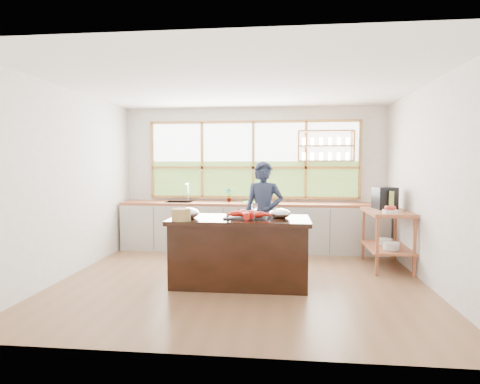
# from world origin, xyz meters

# --- Properties ---
(ground_plane) EXTENTS (5.00, 5.00, 0.00)m
(ground_plane) POSITION_xyz_m (0.00, 0.00, 0.00)
(ground_plane) COLOR brown
(room_shell) EXTENTS (5.02, 4.52, 2.71)m
(room_shell) POSITION_xyz_m (0.02, 0.51, 1.75)
(room_shell) COLOR silver
(room_shell) RESTS_ON ground_plane
(back_counter) EXTENTS (4.90, 0.63, 0.90)m
(back_counter) POSITION_xyz_m (-0.02, 1.94, 0.45)
(back_counter) COLOR #AFACA4
(back_counter) RESTS_ON ground_plane
(right_shelf_unit) EXTENTS (0.62, 1.10, 0.90)m
(right_shelf_unit) POSITION_xyz_m (2.19, 0.89, 0.60)
(right_shelf_unit) COLOR #A35736
(right_shelf_unit) RESTS_ON ground_plane
(island) EXTENTS (1.85, 0.90, 0.90)m
(island) POSITION_xyz_m (0.00, -0.20, 0.45)
(island) COLOR black
(island) RESTS_ON ground_plane
(cook) EXTENTS (0.62, 0.42, 1.66)m
(cook) POSITION_xyz_m (0.27, 0.68, 0.83)
(cook) COLOR #1C243A
(cook) RESTS_ON ground_plane
(potted_plant) EXTENTS (0.16, 0.12, 0.27)m
(potted_plant) POSITION_xyz_m (-0.45, 2.00, 1.04)
(potted_plant) COLOR slate
(potted_plant) RESTS_ON back_counter
(cutting_board) EXTENTS (0.45, 0.37, 0.01)m
(cutting_board) POSITION_xyz_m (0.03, 1.94, 0.91)
(cutting_board) COLOR green
(cutting_board) RESTS_ON back_counter
(espresso_machine) EXTENTS (0.36, 0.38, 0.35)m
(espresso_machine) POSITION_xyz_m (2.19, 1.09, 1.08)
(espresso_machine) COLOR black
(espresso_machine) RESTS_ON right_shelf_unit
(wine_bottle) EXTENTS (0.10, 0.10, 0.30)m
(wine_bottle) POSITION_xyz_m (2.24, 0.89, 1.05)
(wine_bottle) COLOR #93B654
(wine_bottle) RESTS_ON right_shelf_unit
(fruit_bowl) EXTENTS (0.22, 0.22, 0.11)m
(fruit_bowl) POSITION_xyz_m (2.14, 0.56, 0.95)
(fruit_bowl) COLOR white
(fruit_bowl) RESTS_ON right_shelf_unit
(slate_board) EXTENTS (0.57, 0.43, 0.02)m
(slate_board) POSITION_xyz_m (0.08, -0.20, 0.91)
(slate_board) COLOR black
(slate_board) RESTS_ON island
(lobster_pile) EXTENTS (0.52, 0.48, 0.08)m
(lobster_pile) POSITION_xyz_m (0.10, -0.23, 0.96)
(lobster_pile) COLOR red
(lobster_pile) RESTS_ON slate_board
(mixing_bowl_left) EXTENTS (0.31, 0.31, 0.15)m
(mixing_bowl_left) POSITION_xyz_m (-0.70, -0.27, 0.96)
(mixing_bowl_left) COLOR silver
(mixing_bowl_left) RESTS_ON island
(mixing_bowl_right) EXTENTS (0.29, 0.29, 0.14)m
(mixing_bowl_right) POSITION_xyz_m (0.53, -0.14, 0.96)
(mixing_bowl_right) COLOR silver
(mixing_bowl_right) RESTS_ON island
(wine_glass) EXTENTS (0.08, 0.08, 0.22)m
(wine_glass) POSITION_xyz_m (0.21, -0.43, 1.06)
(wine_glass) COLOR silver
(wine_glass) RESTS_ON island
(wicker_basket) EXTENTS (0.24, 0.24, 0.15)m
(wicker_basket) POSITION_xyz_m (-0.71, -0.55, 0.98)
(wicker_basket) COLOR #A7864B
(wicker_basket) RESTS_ON island
(parchment_roll) EXTENTS (0.09, 0.30, 0.08)m
(parchment_roll) POSITION_xyz_m (-0.75, 0.07, 0.94)
(parchment_roll) COLOR silver
(parchment_roll) RESTS_ON island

